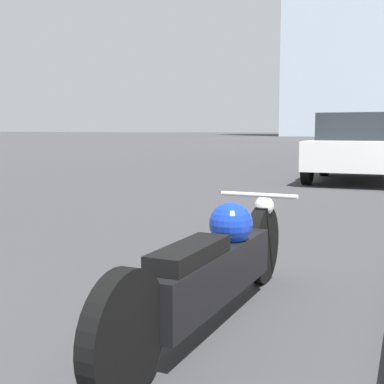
% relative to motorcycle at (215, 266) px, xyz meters
% --- Properties ---
extents(motorcycle, '(0.62, 2.74, 0.75)m').
position_rel_motorcycle_xyz_m(motorcycle, '(0.00, 0.00, 0.00)').
color(motorcycle, black).
rests_on(motorcycle, ground_plane).
extents(parked_car_white, '(2.01, 4.07, 1.62)m').
position_rel_motorcycle_xyz_m(parked_car_white, '(-0.14, 10.25, 0.45)').
color(parked_car_white, silver).
rests_on(parked_car_white, ground_plane).
extents(parked_car_silver, '(2.08, 4.25, 1.87)m').
position_rel_motorcycle_xyz_m(parked_car_silver, '(-0.16, 22.11, 0.55)').
color(parked_car_silver, '#BCBCC1').
rests_on(parked_car_silver, ground_plane).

